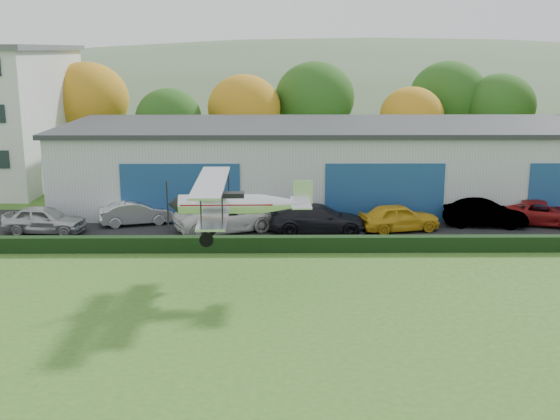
{
  "coord_description": "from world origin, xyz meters",
  "views": [
    {
      "loc": [
        -1.47,
        -17.43,
        10.1
      ],
      "look_at": [
        -1.23,
        12.65,
        3.02
      ],
      "focal_mm": 43.97,
      "sensor_mm": 36.0,
      "label": 1
    }
  ],
  "objects_px": {
    "hangar": "(371,163)",
    "car_5": "(485,213)",
    "car_0": "(44,220)",
    "car_3": "(318,219)",
    "car_6": "(542,213)",
    "car_1": "(137,213)",
    "car_4": "(399,217)",
    "car_2": "(226,217)",
    "biplane": "(233,202)"
  },
  "relations": [
    {
      "from": "hangar",
      "to": "car_5",
      "type": "distance_m",
      "value": 9.19
    },
    {
      "from": "car_0",
      "to": "car_3",
      "type": "distance_m",
      "value": 15.31
    },
    {
      "from": "car_3",
      "to": "car_6",
      "type": "relative_size",
      "value": 1.08
    },
    {
      "from": "car_1",
      "to": "hangar",
      "type": "bearing_deg",
      "value": -82.79
    },
    {
      "from": "car_5",
      "to": "car_6",
      "type": "bearing_deg",
      "value": -75.83
    },
    {
      "from": "car_4",
      "to": "car_5",
      "type": "distance_m",
      "value": 5.25
    },
    {
      "from": "car_1",
      "to": "car_2",
      "type": "relative_size",
      "value": 0.73
    },
    {
      "from": "car_0",
      "to": "car_2",
      "type": "height_order",
      "value": "car_2"
    },
    {
      "from": "biplane",
      "to": "car_6",
      "type": "bearing_deg",
      "value": 29.33
    },
    {
      "from": "car_4",
      "to": "car_6",
      "type": "distance_m",
      "value": 8.74
    },
    {
      "from": "hangar",
      "to": "car_1",
      "type": "relative_size",
      "value": 9.56
    },
    {
      "from": "car_1",
      "to": "car_5",
      "type": "relative_size",
      "value": 0.91
    },
    {
      "from": "car_2",
      "to": "car_6",
      "type": "relative_size",
      "value": 1.14
    },
    {
      "from": "hangar",
      "to": "car_4",
      "type": "height_order",
      "value": "hangar"
    },
    {
      "from": "car_0",
      "to": "biplane",
      "type": "height_order",
      "value": "biplane"
    },
    {
      "from": "car_0",
      "to": "car_6",
      "type": "relative_size",
      "value": 0.9
    },
    {
      "from": "car_3",
      "to": "biplane",
      "type": "relative_size",
      "value": 0.77
    },
    {
      "from": "car_3",
      "to": "car_2",
      "type": "bearing_deg",
      "value": 87.84
    },
    {
      "from": "hangar",
      "to": "car_6",
      "type": "distance_m",
      "value": 11.44
    },
    {
      "from": "hangar",
      "to": "car_6",
      "type": "height_order",
      "value": "hangar"
    },
    {
      "from": "car_4",
      "to": "biplane",
      "type": "height_order",
      "value": "biplane"
    },
    {
      "from": "hangar",
      "to": "car_0",
      "type": "distance_m",
      "value": 21.09
    },
    {
      "from": "car_1",
      "to": "biplane",
      "type": "distance_m",
      "value": 12.48
    },
    {
      "from": "car_3",
      "to": "car_4",
      "type": "distance_m",
      "value": 4.6
    },
    {
      "from": "car_1",
      "to": "car_6",
      "type": "distance_m",
      "value": 23.76
    },
    {
      "from": "car_5",
      "to": "car_0",
      "type": "bearing_deg",
      "value": 100.33
    },
    {
      "from": "car_5",
      "to": "car_1",
      "type": "bearing_deg",
      "value": 95.58
    },
    {
      "from": "car_2",
      "to": "car_4",
      "type": "distance_m",
      "value": 9.76
    },
    {
      "from": "car_3",
      "to": "car_5",
      "type": "distance_m",
      "value": 9.84
    },
    {
      "from": "car_1",
      "to": "car_6",
      "type": "relative_size",
      "value": 0.83
    },
    {
      "from": "car_6",
      "to": "car_2",
      "type": "bearing_deg",
      "value": 110.6
    },
    {
      "from": "car_0",
      "to": "car_2",
      "type": "distance_m",
      "value": 10.14
    },
    {
      "from": "car_0",
      "to": "car_3",
      "type": "relative_size",
      "value": 0.83
    },
    {
      "from": "car_2",
      "to": "car_5",
      "type": "bearing_deg",
      "value": -110.13
    },
    {
      "from": "car_4",
      "to": "car_6",
      "type": "relative_size",
      "value": 0.9
    },
    {
      "from": "car_2",
      "to": "car_3",
      "type": "height_order",
      "value": "car_2"
    },
    {
      "from": "biplane",
      "to": "car_2",
      "type": "bearing_deg",
      "value": 95.35
    },
    {
      "from": "car_5",
      "to": "car_2",
      "type": "bearing_deg",
      "value": 101.02
    },
    {
      "from": "hangar",
      "to": "car_2",
      "type": "xyz_separation_m",
      "value": [
        -9.2,
        -7.89,
        -1.8
      ]
    },
    {
      "from": "hangar",
      "to": "car_2",
      "type": "bearing_deg",
      "value": -139.37
    },
    {
      "from": "hangar",
      "to": "car_4",
      "type": "xyz_separation_m",
      "value": [
        0.56,
        -7.9,
        -1.83
      ]
    },
    {
      "from": "hangar",
      "to": "car_3",
      "type": "distance_m",
      "value": 9.37
    },
    {
      "from": "hangar",
      "to": "car_2",
      "type": "relative_size",
      "value": 6.96
    },
    {
      "from": "hangar",
      "to": "car_4",
      "type": "distance_m",
      "value": 8.13
    },
    {
      "from": "car_5",
      "to": "biplane",
      "type": "bearing_deg",
      "value": 132.2
    },
    {
      "from": "biplane",
      "to": "car_1",
      "type": "bearing_deg",
      "value": 120.57
    },
    {
      "from": "hangar",
      "to": "car_0",
      "type": "relative_size",
      "value": 8.9
    },
    {
      "from": "car_1",
      "to": "car_2",
      "type": "distance_m",
      "value": 5.6
    },
    {
      "from": "car_4",
      "to": "car_2",
      "type": "bearing_deg",
      "value": 75.93
    },
    {
      "from": "car_4",
      "to": "car_6",
      "type": "height_order",
      "value": "car_4"
    }
  ]
}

